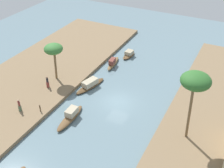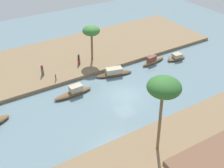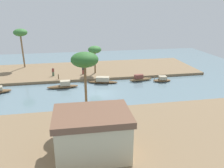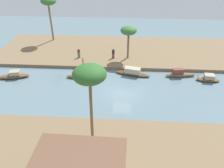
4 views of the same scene
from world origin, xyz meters
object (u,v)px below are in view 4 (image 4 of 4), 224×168
Objects in this scene: sampan_open_hull at (14,75)px; person_by_mooring at (113,54)px; sampan_with_red_awning at (180,74)px; palm_tree_right_tall at (89,76)px; palm_tree_left_near at (129,31)px; palm_tree_left_far at (49,2)px; sampan_with_tall_canopy at (132,72)px; sampan_midstream at (85,75)px; person_on_near_bank at (79,54)px; sampan_upstream_small at (208,79)px; mooring_post at (83,61)px.

sampan_open_hull is 2.77× the size of person_by_mooring.
palm_tree_right_tall is (10.84, 14.22, 7.02)m from sampan_with_red_awning.
palm_tree_left_near is at bearing -169.88° from sampan_open_hull.
sampan_with_red_awning is 0.56× the size of palm_tree_left_far.
sampan_with_tall_canopy is 20.69m from palm_tree_left_far.
sampan_midstream is 14.96m from palm_tree_right_tall.
person_on_near_bank is (1.90, -5.96, 0.70)m from sampan_midstream.
sampan_upstream_small is 14.98m from person_by_mooring.
person_on_near_bank is at bearing -65.43° from mooring_post.
sampan_open_hull is 0.88× the size of sampan_midstream.
sampan_open_hull is 10.61m from person_on_near_bank.
sampan_with_tall_canopy is 3.32× the size of person_on_near_bank.
sampan_with_tall_canopy is 1.62× the size of sampan_upstream_small.
person_on_near_bank reaches higher than sampan_with_tall_canopy.
sampan_midstream reaches higher than sampan_with_tall_canopy.
person_on_near_bank is at bearing -13.74° from sampan_with_tall_canopy.
person_on_near_bank is 0.30× the size of palm_tree_left_near.
sampan_midstream is at bearing 25.29° from sampan_with_tall_canopy.
sampan_upstream_small is at bearing -171.72° from sampan_with_tall_canopy.
person_by_mooring is (-3.71, -6.13, 0.70)m from sampan_midstream.
palm_tree_left_near is 0.66× the size of palm_tree_left_far.
sampan_open_hull is at bearing -2.72° from sampan_with_red_awning.
palm_tree_right_tall is at bearing 45.36° from sampan_with_red_awning.
palm_tree_left_near is (-6.06, -6.36, 4.56)m from sampan_midstream.
sampan_midstream is 0.97× the size of palm_tree_left_near.
sampan_with_red_awning is at bearing 170.62° from mooring_post.
sampan_open_hull is 23.95m from sampan_with_red_awning.
sampan_upstream_small is (-27.68, -0.87, -0.00)m from sampan_open_hull.
sampan_with_red_awning is 19.21m from palm_tree_right_tall.
sampan_upstream_small is 13.74m from palm_tree_left_near.
sampan_with_red_awning is at bearing 171.53° from sampan_open_hull.
sampan_with_red_awning is at bearing -10.44° from sampan_upstream_small.
person_on_near_bank is 0.98× the size of person_by_mooring.
sampan_midstream is 5.75× the size of mooring_post.
sampan_open_hull is 1.01× the size of sampan_with_red_awning.
palm_tree_right_tall reaches higher than palm_tree_left_near.
palm_tree_right_tall reaches higher than person_by_mooring.
sampan_with_red_awning is (-6.85, 0.04, -0.01)m from sampan_with_tall_canopy.
sampan_with_tall_canopy is 6.85m from sampan_with_red_awning.
sampan_with_tall_canopy reaches higher than sampan_open_hull.
palm_tree_left_near reaches higher than sampan_upstream_small.
sampan_upstream_small is 3.95m from sampan_with_red_awning.
mooring_post is 14.00m from palm_tree_left_far.
sampan_with_red_awning is 14.76m from mooring_post.
palm_tree_left_far reaches higher than sampan_with_red_awning.
mooring_post is 8.47m from palm_tree_left_near.
mooring_post is (0.88, -3.72, 0.49)m from sampan_midstream.
palm_tree_right_tall is at bearing 102.58° from mooring_post.
mooring_post is at bearing 154.06° from person_by_mooring.
sampan_with_red_awning reaches higher than sampan_upstream_small.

